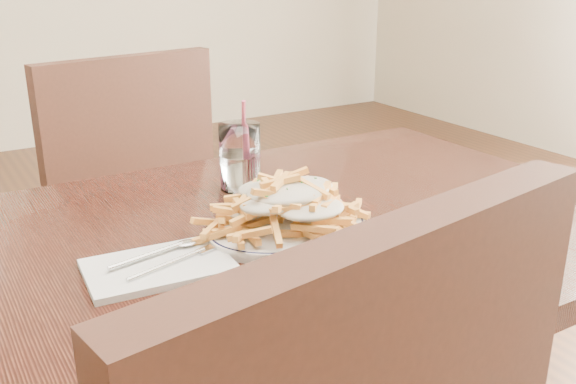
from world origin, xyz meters
TOP-DOWN VIEW (x-y plane):
  - table at (0.00, 0.00)m, footprint 1.20×0.80m
  - chair_far at (-0.06, 0.74)m, footprint 0.51×0.51m
  - fries_plate at (-0.01, -0.03)m, footprint 0.31×0.28m
  - loaded_fries at (-0.01, -0.03)m, footprint 0.28×0.24m
  - napkin at (-0.23, -0.05)m, footprint 0.21×0.14m
  - cutlery at (-0.23, -0.04)m, footprint 0.17×0.09m
  - water_glass at (0.03, 0.20)m, footprint 0.08×0.08m

SIDE VIEW (x-z plane):
  - chair_far at x=-0.06m, z-range 0.06..1.01m
  - table at x=0.00m, z-range 0.30..1.05m
  - napkin at x=-0.23m, z-range 0.75..0.76m
  - fries_plate at x=-0.01m, z-range 0.75..0.77m
  - cutlery at x=-0.23m, z-range 0.76..0.77m
  - water_glass at x=0.03m, z-range 0.72..0.89m
  - loaded_fries at x=-0.01m, z-range 0.77..0.85m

